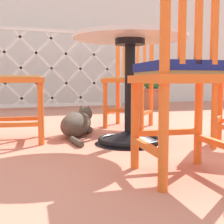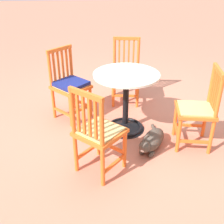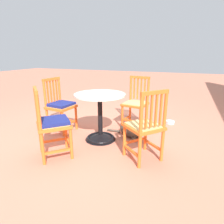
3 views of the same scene
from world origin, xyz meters
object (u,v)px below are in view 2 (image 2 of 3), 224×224
orange_chair_near_fence (98,133)px  orange_chair_by_planter (70,86)px  cafe_table (125,108)px  orange_chair_at_corner (126,72)px  orange_chair_tucked_in (198,110)px  tabby_cat (152,141)px

orange_chair_near_fence → orange_chair_by_planter: bearing=-72.5°
cafe_table → orange_chair_by_planter: 0.79m
orange_chair_by_planter → orange_chair_near_fence: size_ratio=1.00×
cafe_table → orange_chair_at_corner: 0.80m
orange_chair_by_planter → orange_chair_tucked_in: 1.60m
orange_chair_tucked_in → orange_chair_at_corner: size_ratio=1.00×
orange_chair_at_corner → orange_chair_near_fence: bearing=75.3°
orange_chair_near_fence → tabby_cat: bearing=-150.4°
orange_chair_by_planter → orange_chair_near_fence: same height
orange_chair_at_corner → cafe_table: bearing=84.5°
cafe_table → orange_chair_near_fence: 0.85m
orange_chair_by_planter → orange_chair_tucked_in: same height
cafe_table → orange_chair_tucked_in: size_ratio=0.83×
orange_chair_by_planter → orange_chair_at_corner: same height
orange_chair_near_fence → orange_chair_at_corner: (-0.41, -1.55, 0.01)m
cafe_table → orange_chair_tucked_in: orange_chair_tucked_in is taller
orange_chair_at_corner → tabby_cat: bearing=98.4°
orange_chair_tucked_in → orange_chair_at_corner: bearing=-59.6°
orange_chair_near_fence → tabby_cat: size_ratio=1.29×
orange_chair_near_fence → tabby_cat: (-0.59, -0.33, -0.34)m
cafe_table → orange_chair_at_corner: bearing=-95.5°
orange_chair_by_planter → orange_chair_near_fence: 1.17m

